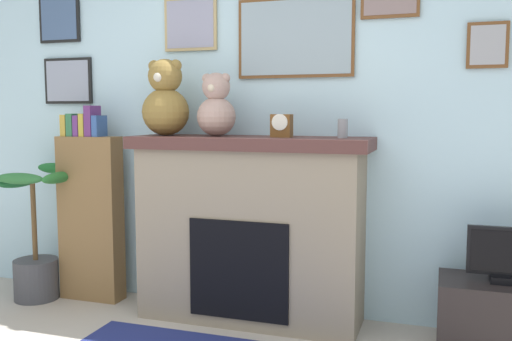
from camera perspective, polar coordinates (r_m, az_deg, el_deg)
The scene contains 10 objects.
back_wall at distance 3.90m, azimuth -0.82°, elevation 5.10°, with size 5.20×0.15×2.60m.
fireplace at distance 3.68m, azimuth -0.60°, elevation -5.90°, with size 1.56×0.51×1.21m.
bookshelf at distance 4.25m, azimuth -16.50°, elevation -4.10°, with size 0.46×0.16×1.41m.
potted_plant at distance 4.43m, azimuth -21.42°, elevation -7.54°, with size 0.48×0.50×0.99m.
tv_stand at distance 3.54m, azimuth 24.19°, elevation -13.64°, with size 0.75×0.40×0.42m, color black.
television at distance 3.44m, azimuth 24.45°, elevation -8.08°, with size 0.46×0.14×0.31m.
candle_jar at distance 3.43m, azimuth 8.82°, elevation 4.25°, with size 0.06×0.06×0.12m, color gray.
mantel_clock at distance 3.51m, azimuth 2.62°, elevation 4.59°, with size 0.13×0.09×0.15m.
teddy_bear_brown at distance 3.82m, azimuth -9.20°, elevation 6.97°, with size 0.32×0.32×0.51m.
teddy_bear_cream at distance 3.66m, azimuth -4.07°, elevation 6.39°, with size 0.25×0.25×0.41m.
Camera 1 is at (1.29, -1.69, 1.37)m, focal length 39.29 mm.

